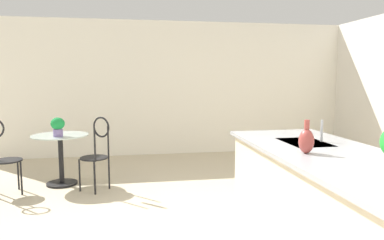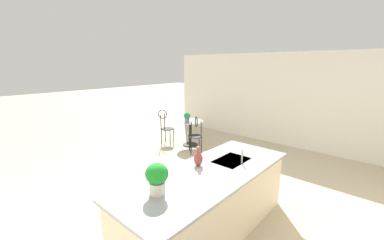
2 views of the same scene
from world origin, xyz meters
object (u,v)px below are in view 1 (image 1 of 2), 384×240
at_px(bistro_table, 61,155).
at_px(chair_by_island, 97,150).
at_px(vase_on_counter, 306,141).
at_px(potted_plant_on_table, 58,126).
at_px(chair_near_window, 2,153).

height_order(bistro_table, chair_by_island, chair_by_island).
bearing_deg(chair_by_island, vase_on_counter, 41.56).
height_order(potted_plant_on_table, vase_on_counter, vase_on_counter).
height_order(chair_near_window, vase_on_counter, vase_on_counter).
bearing_deg(bistro_table, potted_plant_on_table, 0.88).
distance_m(chair_near_window, chair_by_island, 1.23).
bearing_deg(potted_plant_on_table, bistro_table, -179.12).
bearing_deg(vase_on_counter, chair_by_island, -138.44).
distance_m(chair_near_window, potted_plant_on_table, 0.78).
xyz_separation_m(potted_plant_on_table, vase_on_counter, (2.44, 2.49, 0.14)).
relative_size(chair_by_island, potted_plant_on_table, 3.88).
distance_m(potted_plant_on_table, vase_on_counter, 3.49).
relative_size(bistro_table, vase_on_counter, 2.78).
height_order(chair_near_window, potted_plant_on_table, chair_near_window).
bearing_deg(chair_near_window, potted_plant_on_table, 107.88).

